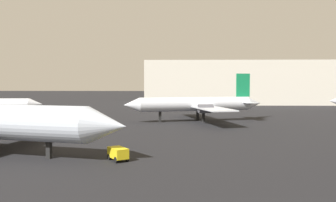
% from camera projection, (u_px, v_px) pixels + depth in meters
% --- Properties ---
extents(airplane_distant, '(28.10, 26.67, 9.57)m').
position_uv_depth(airplane_distant, '(197.00, 104.00, 70.52)').
color(airplane_distant, silver).
rests_on(airplane_distant, ground_plane).
extents(baggage_cart, '(2.43, 2.72, 1.30)m').
position_uv_depth(baggage_cart, '(118.00, 153.00, 35.30)').
color(baggage_cart, gold).
rests_on(baggage_cart, ground_plane).
extents(terminal_building, '(68.83, 23.13, 15.26)m').
position_uv_depth(terminal_building, '(241.00, 83.00, 129.81)').
color(terminal_building, beige).
rests_on(terminal_building, ground_plane).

